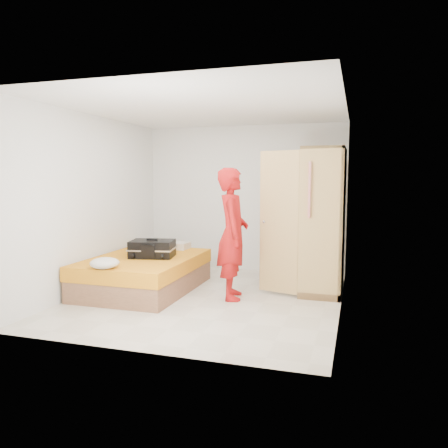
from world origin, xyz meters
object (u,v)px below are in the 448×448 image
(wardrobe, at_px, (320,224))
(suitcase, at_px, (152,249))
(person, at_px, (233,234))
(bed, at_px, (144,273))
(round_cushion, at_px, (105,263))

(wardrobe, height_order, suitcase, wardrobe)
(wardrobe, xyz_separation_m, person, (-1.12, -0.76, -0.09))
(bed, distance_m, wardrobe, 2.71)
(person, bearing_deg, bed, 72.96)
(wardrobe, xyz_separation_m, suitcase, (-2.38, -0.69, -0.37))
(wardrobe, bearing_deg, bed, -163.86)
(bed, bearing_deg, round_cushion, -96.39)
(bed, bearing_deg, suitcase, 17.68)
(bed, height_order, suitcase, suitcase)
(bed, xyz_separation_m, suitcase, (0.12, 0.04, 0.37))
(bed, distance_m, suitcase, 0.39)
(suitcase, height_order, round_cushion, suitcase)
(wardrobe, bearing_deg, person, -146.01)
(suitcase, bearing_deg, person, -14.50)
(round_cushion, bearing_deg, person, 30.37)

